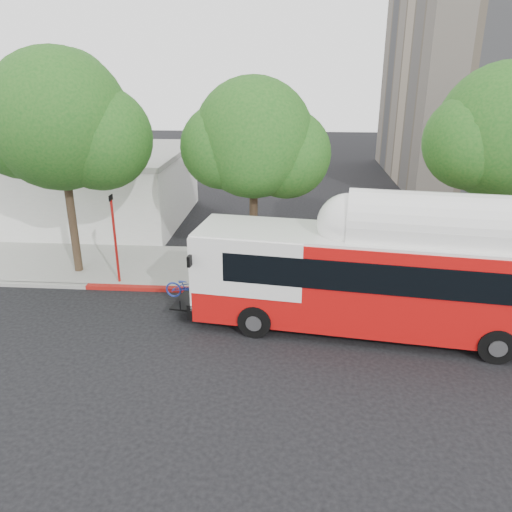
% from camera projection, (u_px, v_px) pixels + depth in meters
% --- Properties ---
extents(ground, '(120.00, 120.00, 0.00)m').
position_uv_depth(ground, '(269.00, 342.00, 17.16)').
color(ground, black).
rests_on(ground, ground).
extents(sidewalk, '(60.00, 5.00, 0.15)m').
position_uv_depth(sidewalk, '(276.00, 269.00, 23.19)').
color(sidewalk, gray).
rests_on(sidewalk, ground).
extents(curb_strip, '(60.00, 0.30, 0.15)m').
position_uv_depth(curb_strip, '(274.00, 292.00, 20.77)').
color(curb_strip, gray).
rests_on(curb_strip, ground).
extents(red_curb_segment, '(10.00, 0.32, 0.16)m').
position_uv_depth(red_curb_segment, '(202.00, 290.00, 20.98)').
color(red_curb_segment, maroon).
rests_on(red_curb_segment, ground).
extents(street_tree_left, '(6.67, 5.80, 9.74)m').
position_uv_depth(street_tree_left, '(71.00, 126.00, 20.60)').
color(street_tree_left, '#2D2116').
rests_on(street_tree_left, ground).
extents(street_tree_mid, '(5.75, 5.00, 8.62)m').
position_uv_depth(street_tree_mid, '(263.00, 143.00, 20.75)').
color(street_tree_mid, '#2D2116').
rests_on(street_tree_mid, ground).
extents(low_commercial_bldg, '(16.20, 10.20, 4.25)m').
position_uv_depth(low_commercial_bldg, '(52.00, 184.00, 30.43)').
color(low_commercial_bldg, silver).
rests_on(low_commercial_bldg, ground).
extents(transit_bus, '(14.14, 4.52, 4.12)m').
position_uv_depth(transit_bus, '(384.00, 282.00, 17.23)').
color(transit_bus, red).
rests_on(transit_bus, ground).
extents(signal_pole, '(0.11, 0.38, 3.98)m').
position_uv_depth(signal_pole, '(115.00, 240.00, 21.00)').
color(signal_pole, '#AD1612').
rests_on(signal_pole, ground).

